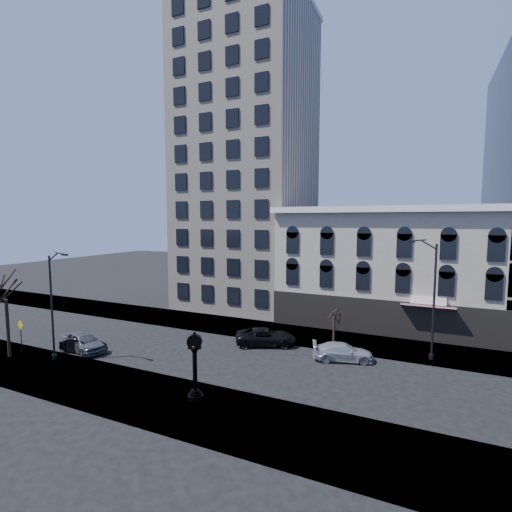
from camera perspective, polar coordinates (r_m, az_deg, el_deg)
The scene contains 15 objects.
ground at distance 31.94m, azimuth -6.48°, elevation -14.94°, with size 160.00×160.00×0.00m, color black.
sidewalk_far at distance 38.63m, azimuth -0.24°, elevation -11.15°, with size 160.00×6.00×0.12m, color gray.
sidewalk_near at distance 25.95m, azimuth -16.20°, elevation -20.01°, with size 160.00×6.00×0.12m, color gray.
cream_tower at distance 50.12m, azimuth -1.42°, elevation 14.92°, with size 15.90×15.40×42.50m.
victorian_row at distance 41.95m, azimuth 19.56°, elevation -1.84°, with size 22.60×11.19×12.50m.
street_clock at distance 24.10m, azimuth -9.38°, elevation -16.74°, with size 0.97×0.97×4.27m.
street_lamp_near at distance 32.55m, azimuth -28.49°, elevation -2.92°, with size 2.28×0.40×8.78m.
street_lamp_far at distance 31.86m, azimuth 24.66°, elevation -1.62°, with size 2.49×0.83×9.73m.
bare_tree_near at distance 35.68m, azimuth -34.16°, elevation -3.93°, with size 4.44×4.44×7.62m.
bare_tree_far at distance 33.75m, azimuth 11.95°, elevation -8.21°, with size 2.39×2.39×4.10m.
warning_sign at distance 37.27m, azimuth -32.47°, elevation -9.58°, with size 0.87×0.23×2.72m.
car_near_a at distance 35.61m, azimuth -25.01°, elevation -11.88°, with size 1.92×4.77×1.63m, color #595B60.
car_near_b at distance 35.39m, azimuth -25.03°, elevation -12.27°, with size 1.36×3.91×1.29m, color black.
car_far_a at distance 33.91m, azimuth 1.53°, elevation -12.34°, with size 2.48×5.38×1.49m, color black.
car_far_b at distance 31.26m, azimuth 13.21°, elevation -14.17°, with size 1.93×4.76×1.38m, color #A5A8AD.
Camera 1 is at (15.51, -25.59, 11.16)m, focal length 26.00 mm.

